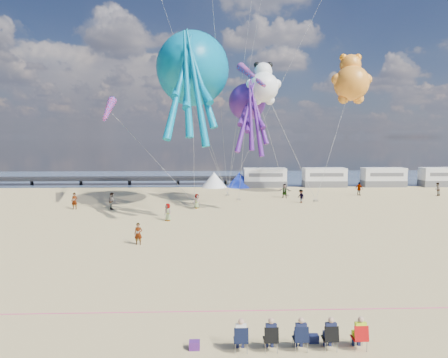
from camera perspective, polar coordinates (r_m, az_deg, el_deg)
ground at (r=23.78m, az=4.45°, el=-13.29°), size 120.00×120.00×0.00m
water at (r=77.73m, az=-0.06°, el=0.22°), size 120.00×120.00×0.00m
pier at (r=71.34m, az=-22.84°, el=0.02°), size 60.00×3.00×0.50m
motorhome_0 at (r=63.20m, az=5.84°, el=0.21°), size 6.60×2.50×3.00m
motorhome_1 at (r=65.17m, az=14.14°, el=0.23°), size 6.60×2.50×3.00m
motorhome_2 at (r=68.42m, az=21.81°, el=0.25°), size 6.60×2.50×3.00m
motorhome_3 at (r=72.76m, az=28.67°, el=0.26°), size 6.60×2.50×3.00m
tent_white at (r=62.65m, az=-1.44°, el=-0.09°), size 4.00×4.00×2.40m
tent_blue at (r=62.82m, az=2.22°, el=-0.08°), size 4.00×4.00×2.40m
spectator_row at (r=16.01m, az=10.84°, el=-20.82°), size 6.10×0.90×1.30m
cooler_purple at (r=16.07m, az=-4.24°, el=-22.59°), size 0.40×0.30×0.32m
cooler_navy at (r=16.84m, az=12.66°, el=-21.34°), size 0.38×0.28×0.30m
rope_line at (r=19.16m, az=6.21°, el=-18.15°), size 34.00×0.03×0.03m
standing_person at (r=30.09m, az=-12.14°, el=-7.67°), size 0.61×0.43×1.61m
beachgoer_0 at (r=44.31m, az=-3.91°, el=-3.16°), size 0.69×0.67×1.60m
beachgoer_1 at (r=60.54m, az=28.16°, el=-1.30°), size 1.05×0.94×1.80m
beachgoer_2 at (r=48.69m, az=10.92°, el=-2.41°), size 0.89×0.98×1.63m
beachgoer_3 at (r=56.82m, az=18.75°, el=-1.34°), size 1.29×1.31×1.81m
beachgoer_4 at (r=52.15m, az=8.66°, el=-1.70°), size 1.17×0.74×1.85m
beachgoer_5 at (r=46.56m, az=-20.58°, el=-2.95°), size 1.74×0.72×1.83m
beachgoer_6 at (r=38.00m, az=-8.01°, el=-4.70°), size 0.70×0.72×1.66m
beachgoer_7 at (r=45.20m, az=-15.69°, el=-3.04°), size 0.86×1.05×1.85m
sandbag_a at (r=47.25m, az=-4.25°, el=-3.44°), size 0.50×0.35×0.22m
sandbag_b at (r=49.83m, az=2.10°, el=-2.94°), size 0.50×0.35×0.22m
sandbag_c at (r=50.13m, az=12.97°, el=-3.03°), size 0.50×0.35×0.22m
sandbag_d at (r=53.95m, az=8.95°, el=-2.32°), size 0.50×0.35×0.22m
sandbag_e at (r=53.66m, az=0.51°, el=-2.29°), size 0.50×0.35×0.22m
kite_octopus_teal at (r=45.25m, az=-4.48°, el=15.34°), size 8.51×13.63×14.47m
kite_octopus_purple at (r=47.46m, az=3.32°, el=10.92°), size 4.96×9.71×10.68m
kite_panda at (r=44.74m, az=5.68°, el=12.92°), size 4.59×4.41×5.57m
kite_teddy_orange at (r=55.16m, az=17.75°, el=12.90°), size 6.85×6.66×7.64m
windsock_left at (r=48.80m, az=-16.16°, el=9.52°), size 2.00×7.85×7.78m
windsock_mid at (r=45.19m, az=3.99°, el=14.50°), size 3.17×6.82×6.87m
windsock_right at (r=45.83m, az=-5.23°, el=11.91°), size 1.40×4.39×4.31m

